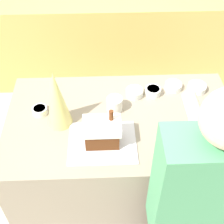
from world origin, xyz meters
name	(u,v)px	position (x,y,z in m)	size (l,w,h in m)	color
ground_plane	(120,196)	(0.00, 0.00, 0.00)	(12.00, 12.00, 0.00)	beige
back_cabinet_block	(112,40)	(0.00, 1.65, 0.47)	(6.00, 0.60, 0.94)	tan
kitchen_island	(121,163)	(0.00, 0.00, 0.46)	(1.45, 0.85, 0.93)	gray
baking_tray	(102,143)	(-0.13, -0.19, 0.93)	(0.39, 0.32, 0.01)	silver
gingerbread_house	(102,132)	(-0.13, -0.19, 1.02)	(0.21, 0.14, 0.23)	#5B2D14
decorative_tree	(57,99)	(-0.38, -0.02, 1.12)	(0.15, 0.15, 0.38)	#DBD675
candy_bowl_beside_tree	(40,110)	(-0.51, 0.07, 0.95)	(0.09, 0.09, 0.04)	silver
candy_bowl_front_corner	(134,92)	(0.09, 0.21, 0.95)	(0.11, 0.11, 0.05)	silver
candy_bowl_far_right	(173,86)	(0.37, 0.27, 0.95)	(0.11, 0.11, 0.04)	white
candy_bowl_behind_tray	(153,91)	(0.22, 0.22, 0.95)	(0.10, 0.10, 0.05)	white
candy_bowl_center_rear	(197,87)	(0.52, 0.25, 0.95)	(0.12, 0.12, 0.04)	white
mug	(115,104)	(-0.04, 0.08, 0.97)	(0.10, 0.10, 0.10)	white
person	(193,216)	(0.31, -0.63, 0.87)	(0.44, 0.55, 1.68)	#333338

